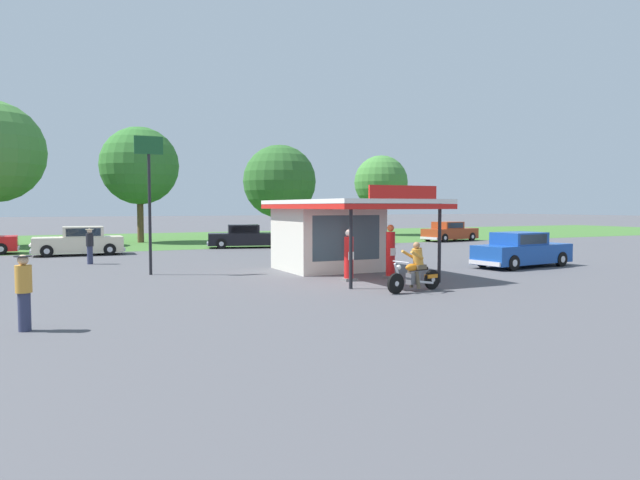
{
  "coord_description": "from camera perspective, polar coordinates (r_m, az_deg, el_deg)",
  "views": [
    {
      "loc": [
        -9.8,
        -17.89,
        2.7
      ],
      "look_at": [
        -0.32,
        2.23,
        1.4
      ],
      "focal_mm": 32.24,
      "sensor_mm": 36.0,
      "label": 1
    }
  ],
  "objects": [
    {
      "name": "tree_oak_far_right",
      "position": [
        54.73,
        6.07,
        5.72
      ],
      "size": [
        5.04,
        5.04,
        7.52
      ],
      "color": "brown",
      "rests_on": "ground"
    },
    {
      "name": "bystander_leaning_by_kiosk",
      "position": [
        28.95,
        -21.89,
        -0.48
      ],
      "size": [
        0.36,
        0.36,
        1.67
      ],
      "color": "#2D3351",
      "rests_on": "ground"
    },
    {
      "name": "tree_oak_left",
      "position": [
        45.22,
        -17.49,
        7.03
      ],
      "size": [
        5.78,
        5.78,
        8.63
      ],
      "color": "brown",
      "rests_on": "ground"
    },
    {
      "name": "parked_car_back_row_centre_left",
      "position": [
        38.0,
        -7.25,
        0.27
      ],
      "size": [
        5.57,
        3.06,
        1.51
      ],
      "color": "black",
      "rests_on": "ground"
    },
    {
      "name": "featured_classic_sedan",
      "position": [
        27.2,
        19.39,
        -1.03
      ],
      "size": [
        5.17,
        2.36,
        1.56
      ],
      "color": "#19479E",
      "rests_on": "ground"
    },
    {
      "name": "parked_car_back_row_right",
      "position": [
        40.92,
        3.65,
        0.49
      ],
      "size": [
        5.13,
        2.81,
        1.45
      ],
      "color": "gold",
      "rests_on": "ground"
    },
    {
      "name": "service_station_kiosk",
      "position": [
        23.99,
        1.2,
        1.03
      ],
      "size": [
        4.45,
        7.91,
        3.4
      ],
      "color": "beige",
      "rests_on": "ground"
    },
    {
      "name": "gas_pump_offside",
      "position": [
        21.72,
        7.01,
        -1.36
      ],
      "size": [
        0.44,
        0.44,
        2.02
      ],
      "color": "slate",
      "rests_on": "ground"
    },
    {
      "name": "roadside_pole_sign",
      "position": [
        23.61,
        -16.6,
        5.55
      ],
      "size": [
        1.1,
        0.12,
        5.45
      ],
      "color": "black",
      "rests_on": "ground"
    },
    {
      "name": "parked_car_back_row_left",
      "position": [
        34.63,
        -22.79,
        -0.18
      ],
      "size": [
        4.88,
        2.05,
        1.59
      ],
      "color": "beige",
      "rests_on": "ground"
    },
    {
      "name": "tree_oak_distant_spare",
      "position": [
        50.18,
        -4.0,
        5.68
      ],
      "size": [
        6.3,
        6.3,
        8.03
      ],
      "color": "brown",
      "rests_on": "ground"
    },
    {
      "name": "ground_plane",
      "position": [
        20.58,
        3.46,
        -4.2
      ],
      "size": [
        300.0,
        300.0,
        0.0
      ],
      "primitive_type": "plane",
      "color": "#4C4C51"
    },
    {
      "name": "gas_pump_nearside",
      "position": [
        20.84,
        2.87,
        -1.74
      ],
      "size": [
        0.44,
        0.44,
        1.87
      ],
      "color": "slate",
      "rests_on": "ground"
    },
    {
      "name": "parked_car_back_row_far_left",
      "position": [
        46.04,
        12.74,
        0.77
      ],
      "size": [
        5.08,
        2.65,
        1.52
      ],
      "color": "#993819",
      "rests_on": "ground"
    },
    {
      "name": "bystander_strolling_foreground",
      "position": [
        13.99,
        -27.33,
        -4.46
      ],
      "size": [
        0.36,
        0.36,
        1.66
      ],
      "color": "#2D3351",
      "rests_on": "ground"
    },
    {
      "name": "grass_verge_strip",
      "position": [
        48.96,
        -13.64,
        0.09
      ],
      "size": [
        120.0,
        24.0,
        0.01
      ],
      "primitive_type": "cube",
      "color": "#3D6B2D",
      "rests_on": "ground"
    },
    {
      "name": "motorcycle_with_rider",
      "position": [
        18.5,
        9.45,
        -3.05
      ],
      "size": [
        2.26,
        0.75,
        1.58
      ],
      "color": "black",
      "rests_on": "ground"
    }
  ]
}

